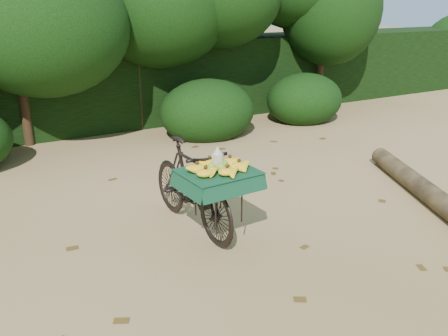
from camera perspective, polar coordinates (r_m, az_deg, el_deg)
ground at (r=5.63m, az=5.00°, el=-8.33°), size 80.00×80.00×0.00m
vendor_bicycle at (r=5.61m, az=-3.84°, el=-2.08°), size 0.82×1.87×1.10m
fallen_log at (r=6.85m, az=24.40°, el=-3.59°), size 1.85×3.63×0.28m
hedge_backdrop at (r=10.90m, az=-14.17°, el=9.78°), size 26.00×1.80×1.80m
tree_row at (r=9.85m, az=-17.12°, el=15.02°), size 14.50×2.00×4.00m
bush_clumps at (r=9.29m, az=-7.50°, el=5.76°), size 8.80×1.70×0.90m
leaf_litter at (r=6.12m, az=1.54°, el=-5.85°), size 7.00×7.30×0.01m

